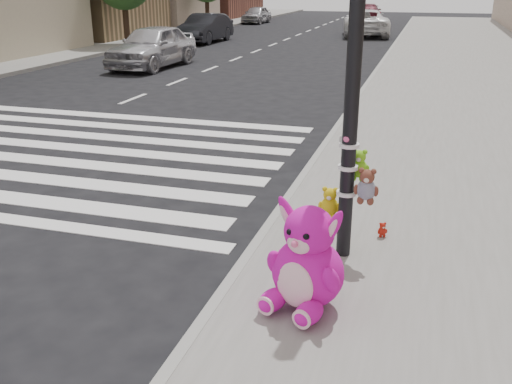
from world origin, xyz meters
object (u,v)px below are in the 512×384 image
at_px(red_teddy, 382,230).
at_px(pink_bunny, 306,265).
at_px(signal_pole, 352,114).
at_px(car_silver_far, 152,46).
at_px(car_dark_far, 205,28).
at_px(car_white_near, 366,23).

bearing_deg(red_teddy, pink_bunny, -134.78).
distance_m(pink_bunny, red_teddy, 1.95).
height_order(signal_pole, car_silver_far, signal_pole).
bearing_deg(pink_bunny, car_dark_far, 131.96).
bearing_deg(signal_pole, red_teddy, 57.22).
bearing_deg(red_teddy, signal_pole, -150.18).
bearing_deg(car_dark_far, car_white_near, 40.48).
relative_size(red_teddy, car_white_near, 0.03).
height_order(red_teddy, car_white_near, car_white_near).
bearing_deg(car_white_near, car_silver_far, 59.47).
xyz_separation_m(signal_pole, pink_bunny, (-0.20, -1.25, -1.20)).
bearing_deg(red_teddy, car_white_near, 69.49).
height_order(car_silver_far, car_dark_far, car_silver_far).
height_order(signal_pole, red_teddy, signal_pole).
relative_size(signal_pole, car_dark_far, 0.89).
xyz_separation_m(car_silver_far, car_dark_far, (-1.52, 9.29, -0.05)).
bearing_deg(signal_pole, pink_bunny, -98.92).
relative_size(pink_bunny, car_silver_far, 0.24).
relative_size(signal_pole, car_white_near, 0.73).
bearing_deg(signal_pole, car_dark_far, 115.03).
bearing_deg(car_silver_far, red_teddy, -51.63).
relative_size(signal_pole, pink_bunny, 3.67).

